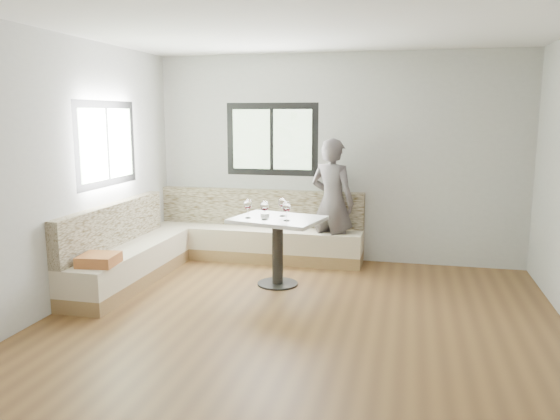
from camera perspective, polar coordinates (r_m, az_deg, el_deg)
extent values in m
cube|color=brown|center=(5.35, 2.02, -11.89)|extent=(5.00, 5.00, 0.01)
cube|color=white|center=(5.03, 2.23, 19.21)|extent=(5.00, 5.00, 0.01)
cube|color=#B7B7B2|center=(7.46, 5.91, 5.36)|extent=(5.00, 0.01, 2.80)
cube|color=#B7B7B2|center=(2.63, -8.67, -3.11)|extent=(5.00, 0.01, 2.80)
cube|color=#B7B7B2|center=(6.01, -22.00, 3.60)|extent=(0.01, 5.00, 2.80)
cube|color=black|center=(7.60, -0.86, 7.38)|extent=(1.30, 0.02, 1.00)
cube|color=black|center=(6.74, -17.64, 6.60)|extent=(0.02, 1.30, 1.00)
cube|color=#957348|center=(7.62, -2.42, -4.58)|extent=(2.90, 0.55, 0.16)
cube|color=beige|center=(7.57, -2.43, -2.93)|extent=(2.90, 0.55, 0.29)
cube|color=beige|center=(7.68, -2.03, 0.28)|extent=(2.90, 0.14, 0.50)
cube|color=#957348|center=(6.81, -15.34, -6.72)|extent=(0.55, 2.25, 0.16)
cube|color=beige|center=(6.75, -15.43, -4.89)|extent=(0.55, 2.25, 0.29)
cube|color=beige|center=(6.76, -17.11, -1.50)|extent=(0.14, 2.25, 0.50)
cube|color=#B57F3D|center=(5.98, -18.40, -4.94)|extent=(0.41, 0.41, 0.11)
cylinder|color=black|center=(6.53, -0.25, -7.70)|extent=(0.48, 0.48, 0.02)
cylinder|color=black|center=(6.43, -0.25, -4.55)|extent=(0.13, 0.13, 0.76)
cube|color=silver|center=(6.34, -0.25, -1.01)|extent=(1.13, 0.96, 0.04)
imported|color=#514A4B|center=(7.22, 5.48, 0.79)|extent=(0.72, 0.60, 1.69)
cylinder|color=white|center=(6.39, -1.58, -0.54)|extent=(0.11, 0.11, 0.04)
sphere|color=black|center=(6.39, -1.42, -0.42)|extent=(0.02, 0.02, 0.02)
sphere|color=black|center=(6.40, -1.67, -0.41)|extent=(0.02, 0.02, 0.02)
sphere|color=black|center=(6.37, -1.60, -0.46)|extent=(0.02, 0.02, 0.02)
cylinder|color=white|center=(6.33, -3.36, -0.81)|extent=(0.07, 0.07, 0.01)
cylinder|color=white|center=(6.32, -3.37, -0.36)|extent=(0.01, 0.01, 0.09)
ellipsoid|color=white|center=(6.30, -3.38, 0.59)|extent=(0.10, 0.10, 0.12)
cylinder|color=#43030A|center=(6.31, -3.38, 0.33)|extent=(0.07, 0.07, 0.02)
cylinder|color=white|center=(6.22, -1.62, -0.99)|extent=(0.07, 0.07, 0.01)
cylinder|color=white|center=(6.21, -1.62, -0.53)|extent=(0.01, 0.01, 0.09)
ellipsoid|color=white|center=(6.19, -1.62, 0.43)|extent=(0.10, 0.10, 0.12)
cylinder|color=#43030A|center=(6.19, -1.62, 0.17)|extent=(0.07, 0.07, 0.02)
cylinder|color=white|center=(6.15, 0.69, -1.10)|extent=(0.07, 0.07, 0.01)
cylinder|color=white|center=(6.15, 0.69, -0.64)|extent=(0.01, 0.01, 0.09)
ellipsoid|color=white|center=(6.13, 0.69, 0.34)|extent=(0.10, 0.10, 0.12)
cylinder|color=#43030A|center=(6.13, 0.69, 0.07)|extent=(0.07, 0.07, 0.02)
cylinder|color=white|center=(6.43, 0.24, -0.62)|extent=(0.07, 0.07, 0.01)
cylinder|color=white|center=(6.42, 0.24, -0.18)|extent=(0.01, 0.01, 0.09)
ellipsoid|color=white|center=(6.40, 0.24, 0.75)|extent=(0.10, 0.10, 0.12)
cylinder|color=#43030A|center=(6.41, 0.24, 0.50)|extent=(0.07, 0.07, 0.02)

